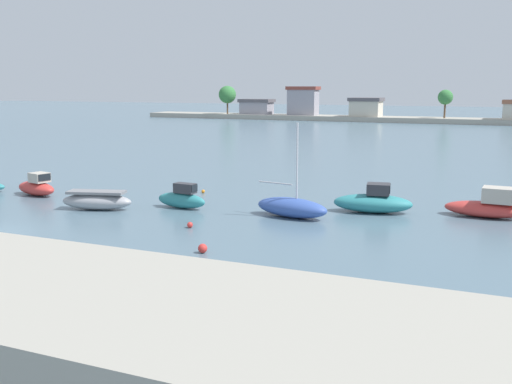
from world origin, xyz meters
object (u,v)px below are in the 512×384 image
moored_boat_5 (373,202)px  moored_boat_4 (292,207)px  moored_boat_2 (97,201)px  mooring_buoy_2 (190,225)px  moored_boat_1 (37,187)px  moored_boat_3 (182,198)px  mooring_buoy_1 (203,248)px  moored_boat_6 (488,206)px  mooring_buoy_0 (203,191)px

moored_boat_5 → moored_boat_4: bearing=-151.8°
moored_boat_2 → mooring_buoy_2: bearing=-30.3°
moored_boat_1 → mooring_buoy_2: 14.63m
moored_boat_3 → mooring_buoy_2: (2.93, -4.22, -0.44)m
moored_boat_1 → moored_boat_4: 18.00m
mooring_buoy_1 → moored_boat_5: bearing=66.3°
moored_boat_2 → moored_boat_4: bearing=-2.9°
moored_boat_6 → mooring_buoy_1: bearing=-128.8°
mooring_buoy_0 → mooring_buoy_1: (7.03, -13.08, 0.09)m
moored_boat_2 → mooring_buoy_0: 8.01m
mooring_buoy_2 → moored_boat_5: bearing=43.8°
moored_boat_3 → moored_boat_4: (6.88, 0.30, -0.03)m
moored_boat_2 → mooring_buoy_1: bearing=-45.6°
mooring_buoy_0 → mooring_buoy_1: 14.85m
moored_boat_1 → moored_boat_2: bearing=-4.8°
mooring_buoy_2 → moored_boat_1: bearing=163.8°
mooring_buoy_0 → moored_boat_4: bearing=-29.9°
moored_boat_5 → mooring_buoy_1: (-5.02, -11.44, -0.41)m
moored_boat_6 → mooring_buoy_1: 16.93m
mooring_buoy_0 → moored_boat_1: bearing=-152.6°
moored_boat_2 → moored_boat_3: 5.02m
moored_boat_2 → moored_boat_1: bearing=145.4°
moored_boat_5 → moored_boat_2: bearing=-169.0°
moored_boat_3 → mooring_buoy_0: bearing=109.1°
moored_boat_2 → moored_boat_5: size_ratio=0.93×
moored_boat_2 → mooring_buoy_2: 7.59m
mooring_buoy_0 → mooring_buoy_1: bearing=-61.7°
moored_boat_4 → moored_boat_6: bearing=33.6°
moored_boat_4 → moored_boat_2: bearing=-156.2°
moored_boat_3 → moored_boat_6: bearing=20.1°
moored_boat_5 → mooring_buoy_0: bearing=162.7°
moored_boat_4 → mooring_buoy_1: bearing=-87.0°
mooring_buoy_1 → moored_boat_4: bearing=82.5°
mooring_buoy_1 → moored_boat_3: bearing=125.5°
moored_boat_1 → moored_boat_5: (21.91, 3.47, 0.04)m
moored_boat_3 → moored_boat_4: 6.88m
moored_boat_1 → moored_boat_4: (18.00, 0.44, -0.02)m
moored_boat_6 → moored_boat_3: bearing=-162.3°
moored_boat_1 → moored_boat_3: bearing=14.3°
moored_boat_5 → moored_boat_3: bearing=-172.3°
moored_boat_3 → moored_boat_6: moored_boat_6 is taller
moored_boat_6 → mooring_buoy_0: 18.22m
moored_boat_3 → mooring_buoy_0: (-1.25, 4.97, -0.47)m
moored_boat_5 → moored_boat_6: size_ratio=1.08×
moored_boat_1 → moored_boat_6: (28.07, 4.74, 0.06)m
moored_boat_1 → moored_boat_4: size_ratio=0.71×
mooring_buoy_1 → mooring_buoy_2: size_ratio=1.35×
moored_boat_5 → moored_boat_6: bearing=2.2°
moored_boat_3 → moored_boat_5: (10.79, 3.33, 0.03)m
moored_boat_3 → mooring_buoy_2: size_ratio=11.05×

